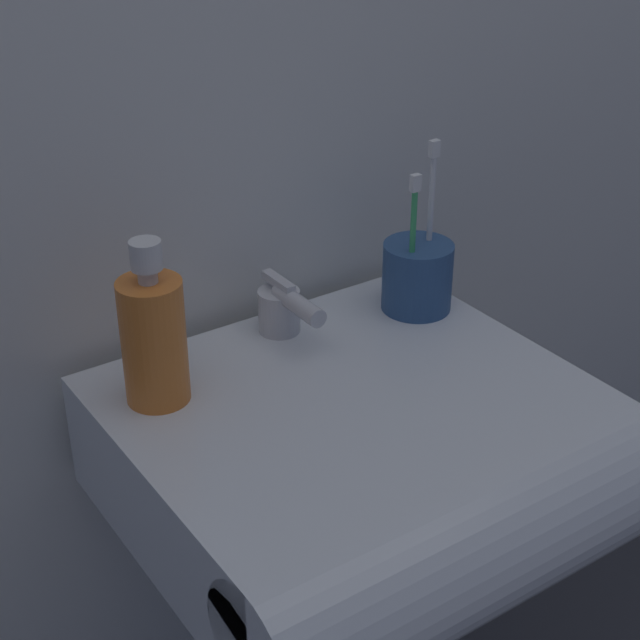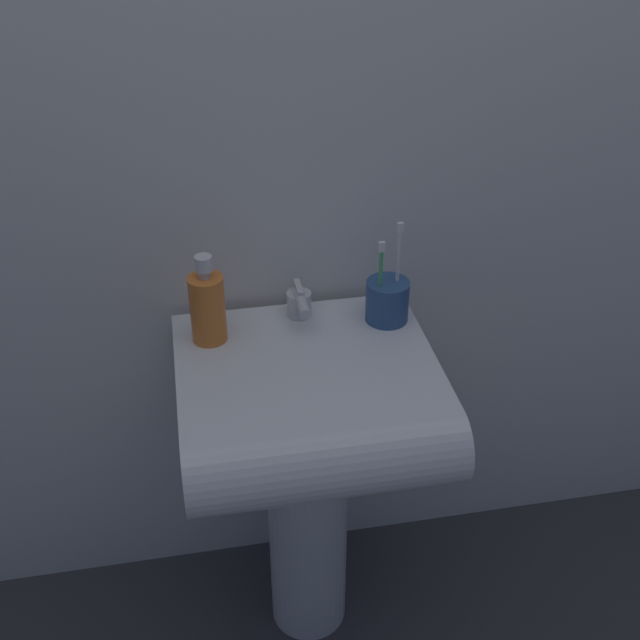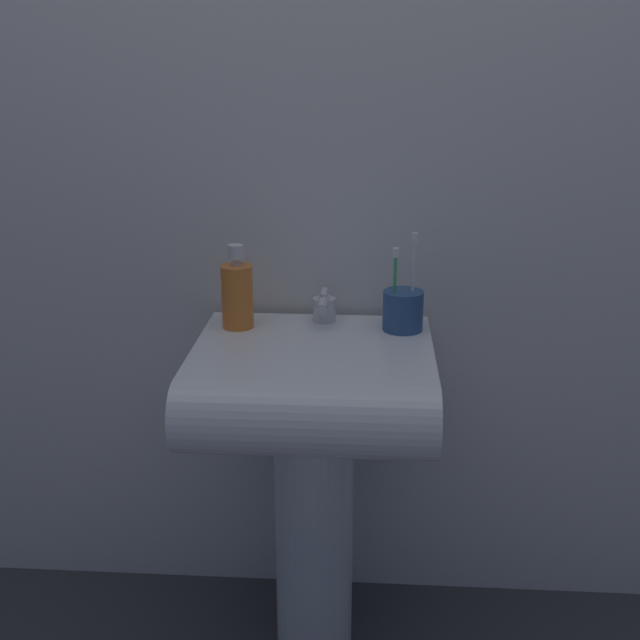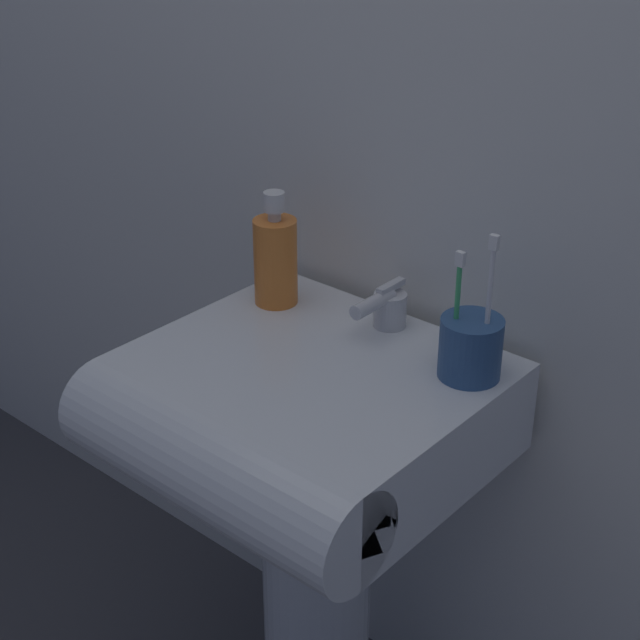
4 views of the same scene
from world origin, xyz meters
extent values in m
plane|color=#38383D|center=(0.00, 0.00, 0.00)|extent=(6.00, 6.00, 0.00)
cube|color=silver|center=(0.00, 0.24, 1.20)|extent=(5.00, 0.05, 2.40)
cylinder|color=white|center=(0.00, 0.00, 0.30)|extent=(0.17, 0.17, 0.59)
cube|color=white|center=(0.00, 0.00, 0.66)|extent=(0.48, 0.40, 0.14)
cylinder|color=white|center=(0.00, -0.20, 0.66)|extent=(0.48, 0.14, 0.14)
cylinder|color=silver|center=(0.01, 0.15, 0.76)|extent=(0.05, 0.05, 0.05)
cylinder|color=silver|center=(0.01, 0.11, 0.78)|extent=(0.02, 0.08, 0.02)
cube|color=silver|center=(0.01, 0.15, 0.79)|extent=(0.01, 0.06, 0.01)
cylinder|color=#2D5184|center=(0.18, 0.11, 0.77)|extent=(0.09, 0.09, 0.09)
cylinder|color=#3FB266|center=(0.16, 0.10, 0.82)|extent=(0.01, 0.01, 0.15)
cube|color=white|center=(0.16, 0.10, 0.90)|extent=(0.01, 0.01, 0.02)
cylinder|color=white|center=(0.20, 0.11, 0.83)|extent=(0.01, 0.01, 0.18)
cube|color=white|center=(0.20, 0.11, 0.93)|extent=(0.01, 0.01, 0.02)
cylinder|color=orange|center=(-0.17, 0.10, 0.80)|extent=(0.07, 0.07, 0.14)
cylinder|color=silver|center=(-0.17, 0.10, 0.87)|extent=(0.02, 0.02, 0.01)
cylinder|color=silver|center=(-0.17, 0.10, 0.90)|extent=(0.03, 0.03, 0.03)
camera|label=1|loc=(-0.52, -0.71, 1.30)|focal=55.00mm
camera|label=2|loc=(-0.20, -1.20, 1.61)|focal=45.00mm
camera|label=3|loc=(0.11, -1.52, 1.30)|focal=45.00mm
camera|label=4|loc=(0.78, -0.90, 1.41)|focal=55.00mm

